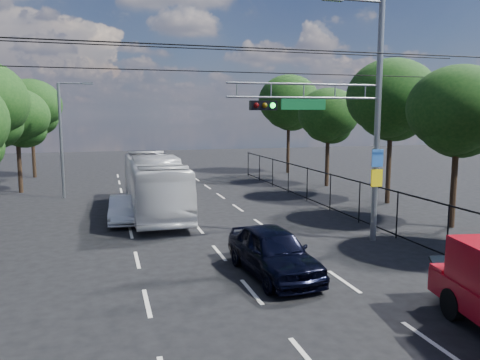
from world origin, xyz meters
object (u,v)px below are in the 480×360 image
object	(u,v)px
signal_mast	(351,111)
white_bus	(154,184)
white_van	(124,209)
navy_hatchback	(273,251)

from	to	relation	value
signal_mast	white_bus	distance (m)	11.29
signal_mast	white_bus	bearing A→B (deg)	129.80
white_van	signal_mast	bearing A→B (deg)	-32.21
navy_hatchback	white_bus	xyz separation A→B (m)	(-2.64, 11.01, 0.73)
signal_mast	white_bus	size ratio (longest dim) A/B	0.88
signal_mast	white_van	bearing A→B (deg)	143.67
navy_hatchback	white_van	size ratio (longest dim) A/B	1.21
signal_mast	navy_hatchback	xyz separation A→B (m)	(-4.18, -2.82, -4.46)
white_bus	white_van	xyz separation A→B (m)	(-1.64, -1.97, -0.88)
signal_mast	white_van	xyz separation A→B (m)	(-8.46, 6.22, -4.62)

